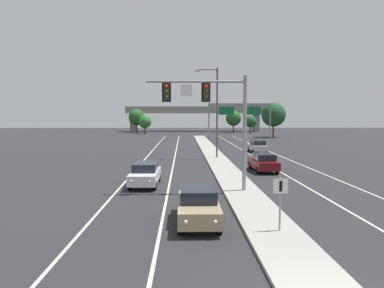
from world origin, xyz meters
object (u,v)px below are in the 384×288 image
object	(u,v)px
tree_far_left_b	(137,117)
highway_sign_gantry	(240,109)
tree_far_right_b	(274,115)
car_oncoming_tan	(198,205)
car_receding_darkred	(263,162)
overhead_signal_mast	(214,109)
tree_far_left_c	(145,122)
car_receding_silver	(257,146)
tree_far_right_c	(250,122)
tree_far_right_a	(233,118)
car_oncoming_white	(145,174)
street_lamp_median	(215,107)
median_sign_post	(280,196)

from	to	relation	value
tree_far_left_b	highway_sign_gantry	bearing A→B (deg)	-46.83
tree_far_left_b	tree_far_right_b	distance (m)	40.41
car_oncoming_tan	car_receding_darkred	world-z (taller)	same
overhead_signal_mast	tree_far_left_c	bearing A→B (deg)	99.72
car_receding_silver	tree_far_right_c	bearing A→B (deg)	79.91
car_receding_silver	tree_far_right_a	xyz separation A→B (m)	(4.52, 52.76, 3.30)
car_oncoming_tan	tree_far_right_a	xyz separation A→B (m)	(13.69, 82.51, 3.30)
tree_far_right_a	car_oncoming_white	bearing A→B (deg)	-102.92
overhead_signal_mast	tree_far_left_b	bearing A→B (deg)	101.06
tree_far_right_c	car_oncoming_white	bearing A→B (deg)	-106.52
car_receding_darkred	tree_far_left_b	size ratio (longest dim) A/B	0.67
street_lamp_median	tree_far_right_c	bearing A→B (deg)	75.14
car_oncoming_tan	tree_far_right_a	bearing A→B (deg)	80.58
car_receding_silver	tree_far_right_c	distance (m)	52.71
median_sign_post	street_lamp_median	world-z (taller)	street_lamp_median
tree_far_right_b	car_receding_darkred	bearing A→B (deg)	-105.73
street_lamp_median	tree_far_right_a	size ratio (longest dim) A/B	1.58
median_sign_post	tree_far_right_a	xyz separation A→B (m)	(10.41, 84.16, 2.53)
car_receding_darkred	car_oncoming_white	bearing A→B (deg)	-148.58
car_receding_silver	tree_far_right_a	bearing A→B (deg)	85.11
street_lamp_median	highway_sign_gantry	xyz separation A→B (m)	(8.33, 33.69, 0.37)
highway_sign_gantry	tree_far_right_c	size ratio (longest dim) A/B	2.72
tree_far_left_c	tree_far_left_b	world-z (taller)	tree_far_left_b
highway_sign_gantry	tree_far_left_b	bearing A→B (deg)	133.17
median_sign_post	car_receding_silver	world-z (taller)	median_sign_post
median_sign_post	tree_far_left_b	size ratio (longest dim) A/B	0.33
tree_far_left_c	tree_far_right_a	bearing A→B (deg)	13.70
tree_far_left_b	tree_far_left_c	bearing A→B (deg)	-66.70
overhead_signal_mast	tree_far_left_c	distance (m)	71.54
car_receding_silver	tree_far_right_c	xyz separation A→B (m)	(9.23, 51.84, 2.36)
car_oncoming_tan	car_oncoming_white	xyz separation A→B (m)	(-3.32, 8.38, 0.00)
street_lamp_median	car_receding_silver	size ratio (longest dim) A/B	2.22
tree_far_left_c	tree_far_right_b	xyz separation A→B (m)	(30.38, -15.32, 1.83)
car_oncoming_white	highway_sign_gantry	xyz separation A→B (m)	(14.56, 48.55, 5.34)
tree_far_right_c	tree_far_right_b	distance (m)	20.50
street_lamp_median	tree_far_right_a	distance (m)	60.27
car_oncoming_tan	car_receding_darkred	xyz separation A→B (m)	(6.32, 14.27, 0.00)
highway_sign_gantry	median_sign_post	bearing A→B (deg)	-97.74
overhead_signal_mast	tree_far_right_c	world-z (taller)	overhead_signal_mast
median_sign_post	car_oncoming_white	distance (m)	12.03
median_sign_post	overhead_signal_mast	bearing A→B (deg)	104.89
highway_sign_gantry	tree_far_left_c	distance (m)	29.66
car_oncoming_white	car_receding_darkred	xyz separation A→B (m)	(9.64, 5.89, 0.00)
street_lamp_median	tree_far_left_c	xyz separation A→B (m)	(-13.74, 53.29, -2.54)
car_receding_darkred	street_lamp_median	bearing A→B (deg)	110.79
car_receding_silver	tree_far_left_c	size ratio (longest dim) A/B	0.90
car_receding_darkred	tree_far_left_b	world-z (taller)	tree_far_left_b
car_oncoming_white	highway_sign_gantry	bearing A→B (deg)	73.31
tree_far_left_c	tree_far_right_b	distance (m)	34.07
car_oncoming_white	tree_far_right_a	bearing A→B (deg)	77.08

